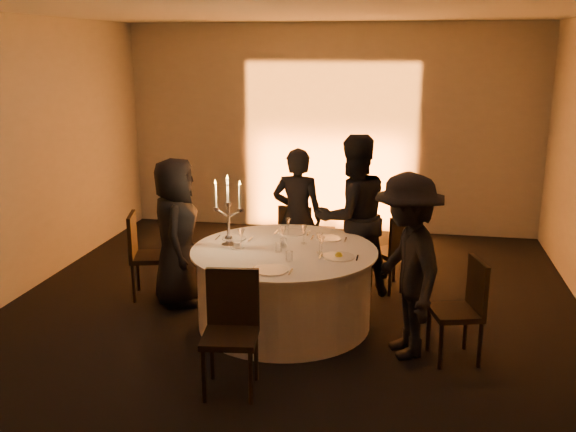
% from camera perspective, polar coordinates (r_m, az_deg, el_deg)
% --- Properties ---
extents(floor, '(7.00, 7.00, 0.00)m').
position_cam_1_polar(floor, '(6.45, -0.34, -9.51)').
color(floor, black).
rests_on(floor, ground).
extents(ceiling, '(7.00, 7.00, 0.00)m').
position_cam_1_polar(ceiling, '(5.89, -0.38, 18.16)').
color(ceiling, silver).
rests_on(ceiling, wall_back).
extents(wall_back, '(7.00, 0.00, 7.00)m').
position_cam_1_polar(wall_back, '(9.41, 3.79, 7.72)').
color(wall_back, beige).
rests_on(wall_back, floor).
extents(wall_front, '(7.00, 0.00, 7.00)m').
position_cam_1_polar(wall_front, '(2.79, -14.58, -10.22)').
color(wall_front, beige).
rests_on(wall_front, floor).
extents(uplighter_fixture, '(0.25, 0.12, 0.10)m').
position_cam_1_polar(uplighter_fixture, '(9.41, 3.41, -1.30)').
color(uplighter_fixture, black).
rests_on(uplighter_fixture, floor).
extents(banquet_table, '(1.80, 1.80, 0.77)m').
position_cam_1_polar(banquet_table, '(6.30, -0.34, -6.32)').
color(banquet_table, black).
rests_on(banquet_table, floor).
extents(chair_left, '(0.51, 0.51, 0.94)m').
position_cam_1_polar(chair_left, '(7.11, -12.74, -3.00)').
color(chair_left, black).
rests_on(chair_left, floor).
extents(chair_back_left, '(0.42, 0.42, 0.89)m').
position_cam_1_polar(chair_back_left, '(7.52, 0.79, -1.87)').
color(chair_back_left, black).
rests_on(chair_back_left, floor).
extents(chair_back_right, '(0.55, 0.55, 0.89)m').
position_cam_1_polar(chair_back_right, '(7.20, 9.70, -2.83)').
color(chair_back_right, black).
rests_on(chair_back_right, floor).
extents(chair_right, '(0.49, 0.49, 0.91)m').
position_cam_1_polar(chair_right, '(5.77, 15.39, -7.59)').
color(chair_right, black).
rests_on(chair_right, floor).
extents(chair_front, '(0.47, 0.47, 0.97)m').
position_cam_1_polar(chair_front, '(5.14, -5.06, -9.50)').
color(chair_front, black).
rests_on(chair_front, floor).
extents(guest_left, '(0.68, 0.87, 1.57)m').
position_cam_1_polar(guest_left, '(6.80, -9.91, -1.41)').
color(guest_left, black).
rests_on(guest_left, floor).
extents(guest_back_left, '(0.60, 0.41, 1.58)m').
position_cam_1_polar(guest_back_left, '(7.25, 0.85, -0.10)').
color(guest_back_left, black).
rests_on(guest_back_left, floor).
extents(guest_back_right, '(1.09, 1.03, 1.78)m').
position_cam_1_polar(guest_back_right, '(6.92, 5.75, -0.07)').
color(guest_back_right, black).
rests_on(guest_back_right, floor).
extents(guest_right, '(0.93, 1.20, 1.64)m').
position_cam_1_polar(guest_right, '(5.65, 10.52, -4.41)').
color(guest_right, black).
rests_on(guest_right, floor).
extents(plate_left, '(0.36, 0.24, 0.01)m').
position_cam_1_polar(plate_left, '(6.52, -4.83, -1.98)').
color(plate_left, white).
rests_on(plate_left, banquet_table).
extents(plate_back_left, '(0.36, 0.28, 0.01)m').
position_cam_1_polar(plate_back_left, '(6.70, 0.38, -1.48)').
color(plate_back_left, white).
rests_on(plate_back_left, banquet_table).
extents(plate_back_right, '(0.35, 0.26, 0.01)m').
position_cam_1_polar(plate_back_right, '(6.51, 3.65, -2.01)').
color(plate_back_right, white).
rests_on(plate_back_right, banquet_table).
extents(plate_right, '(0.36, 0.29, 0.08)m').
position_cam_1_polar(plate_right, '(5.95, 4.54, -3.55)').
color(plate_right, white).
rests_on(plate_right, banquet_table).
extents(plate_front, '(0.36, 0.29, 0.01)m').
position_cam_1_polar(plate_front, '(5.59, -1.48, -4.84)').
color(plate_front, white).
rests_on(plate_front, banquet_table).
extents(coffee_cup, '(0.11, 0.11, 0.07)m').
position_cam_1_polar(coffee_cup, '(6.21, -4.56, -2.64)').
color(coffee_cup, white).
rests_on(coffee_cup, banquet_table).
extents(candelabra, '(0.30, 0.14, 0.72)m').
position_cam_1_polar(candelabra, '(6.23, -5.32, -0.49)').
color(candelabra, white).
rests_on(candelabra, banquet_table).
extents(wine_glass_a, '(0.07, 0.07, 0.19)m').
position_cam_1_polar(wine_glass_a, '(5.96, 3.03, -2.29)').
color(wine_glass_a, white).
rests_on(wine_glass_a, banquet_table).
extents(wine_glass_b, '(0.07, 0.07, 0.19)m').
position_cam_1_polar(wine_glass_b, '(6.27, -0.44, -1.38)').
color(wine_glass_b, white).
rests_on(wine_glass_b, banquet_table).
extents(wine_glass_c, '(0.07, 0.07, 0.19)m').
position_cam_1_polar(wine_glass_c, '(6.04, 2.83, -2.02)').
color(wine_glass_c, white).
rests_on(wine_glass_c, banquet_table).
extents(wine_glass_d, '(0.07, 0.07, 0.19)m').
position_cam_1_polar(wine_glass_d, '(6.31, 1.43, -1.28)').
color(wine_glass_d, white).
rests_on(wine_glass_d, banquet_table).
extents(wine_glass_e, '(0.07, 0.07, 0.19)m').
position_cam_1_polar(wine_glass_e, '(6.18, -4.18, -1.67)').
color(wine_glass_e, white).
rests_on(wine_glass_e, banquet_table).
extents(wine_glass_f, '(0.07, 0.07, 0.19)m').
position_cam_1_polar(wine_glass_f, '(6.56, 0.01, -0.64)').
color(wine_glass_f, white).
rests_on(wine_glass_f, banquet_table).
extents(tumbler_a, '(0.07, 0.07, 0.09)m').
position_cam_1_polar(tumbler_a, '(5.83, 0.11, -3.60)').
color(tumbler_a, white).
rests_on(tumbler_a, banquet_table).
extents(tumbler_b, '(0.07, 0.07, 0.09)m').
position_cam_1_polar(tumbler_b, '(6.09, -0.86, -2.80)').
color(tumbler_b, white).
rests_on(tumbler_b, banquet_table).
extents(tumbler_c, '(0.07, 0.07, 0.09)m').
position_cam_1_polar(tumbler_c, '(6.22, -0.41, -2.42)').
color(tumbler_c, white).
rests_on(tumbler_c, banquet_table).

